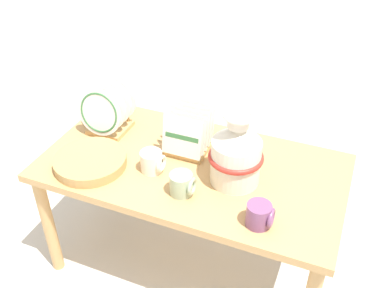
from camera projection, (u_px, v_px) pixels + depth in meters
ground_plane at (192, 259)px, 2.29m from camera, size 14.00×14.00×0.00m
display_table at (192, 178)px, 1.98m from camera, size 1.30×0.69×0.61m
ceramic_vase at (236, 153)px, 1.77m from camera, size 0.22×0.22×0.32m
dish_rack_round_plates at (107, 112)px, 2.10m from camera, size 0.22×0.20×0.25m
dish_rack_square_plates at (189, 135)px, 1.98m from camera, size 0.18×0.19×0.20m
wicker_charger_stack at (90, 161)px, 1.92m from camera, size 0.31×0.31×0.04m
mug_sage_glaze at (182, 184)px, 1.76m from camera, size 0.10×0.09×0.09m
mug_cream_glaze at (152, 162)px, 1.88m from camera, size 0.10×0.09×0.09m
mug_plum_glaze at (260, 215)px, 1.62m from camera, size 0.10×0.09×0.09m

